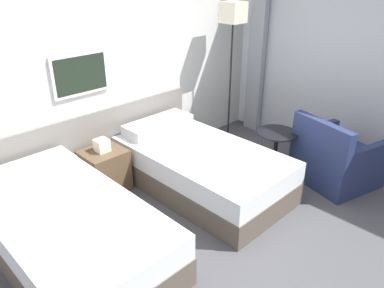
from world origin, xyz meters
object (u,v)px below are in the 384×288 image
(bed_near_window, at_px, (200,167))
(bed_near_door, at_px, (70,231))
(side_table, at_px, (276,145))
(nightstand, at_px, (105,170))
(armchair, at_px, (335,161))
(floor_lamp, at_px, (233,24))

(bed_near_window, bearing_deg, bed_near_door, 180.00)
(bed_near_window, distance_m, side_table, 0.97)
(nightstand, bearing_deg, armchair, -40.48)
(bed_near_window, xyz_separation_m, nightstand, (-0.81, 0.71, -0.00))
(bed_near_window, xyz_separation_m, side_table, (0.87, -0.41, 0.13))
(bed_near_door, distance_m, floor_lamp, 3.21)
(armchair, bearing_deg, side_table, 45.09)
(bed_near_door, distance_m, side_table, 2.52)
(bed_near_door, height_order, armchair, armchair)
(bed_near_door, height_order, floor_lamp, floor_lamp)
(bed_near_window, height_order, nightstand, nightstand)
(floor_lamp, bearing_deg, bed_near_door, -167.61)
(bed_near_door, relative_size, nightstand, 3.10)
(bed_near_door, distance_m, nightstand, 1.08)
(nightstand, bearing_deg, bed_near_window, -41.46)
(bed_near_window, xyz_separation_m, armchair, (1.21, -1.01, 0.01))
(side_table, bearing_deg, bed_near_door, 170.56)
(floor_lamp, xyz_separation_m, side_table, (-0.34, -1.03, -1.25))
(side_table, relative_size, armchair, 0.58)
(bed_near_door, height_order, nightstand, nightstand)
(bed_near_door, relative_size, bed_near_window, 1.00)
(bed_near_window, bearing_deg, nightstand, 138.54)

